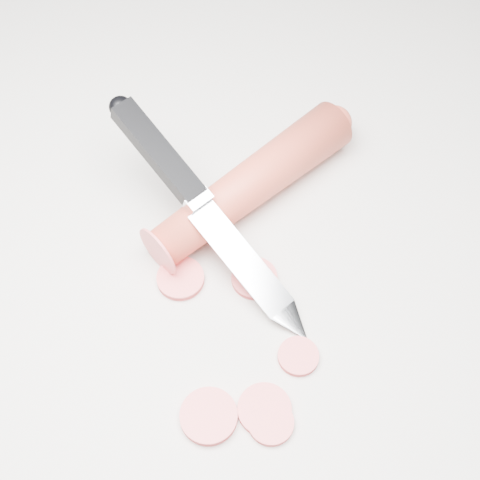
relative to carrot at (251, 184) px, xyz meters
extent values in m
plane|color=silver|center=(-0.02, -0.09, -0.02)|extent=(2.40, 2.40, 0.00)
cylinder|color=red|center=(0.00, 0.00, 0.00)|extent=(0.19, 0.13, 0.04)
cylinder|color=#F5585A|center=(-0.03, -0.18, -0.02)|extent=(0.04, 0.04, 0.01)
cylinder|color=#F5585A|center=(0.00, -0.15, -0.02)|extent=(0.03, 0.03, 0.01)
cylinder|color=#F5585A|center=(-0.03, -0.19, -0.02)|extent=(0.03, 0.03, 0.01)
cylinder|color=#F5585A|center=(-0.07, -0.18, -0.02)|extent=(0.04, 0.04, 0.01)
cylinder|color=#F5585A|center=(-0.07, -0.07, -0.02)|extent=(0.04, 0.04, 0.01)
cylinder|color=#F5585A|center=(-0.01, -0.08, -0.02)|extent=(0.04, 0.04, 0.01)
camera|label=1|loc=(-0.08, -0.32, 0.45)|focal=50.00mm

